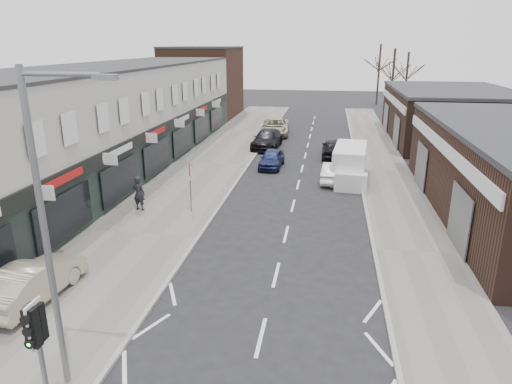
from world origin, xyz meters
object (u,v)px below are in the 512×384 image
at_px(parked_car_left_b, 267,139).
at_px(parked_car_left_c, 275,127).
at_px(traffic_light, 37,335).
at_px(white_van, 350,164).
at_px(sedan_on_pavement, 34,281).
at_px(warning_sign, 190,173).
at_px(parked_car_left_a, 272,158).
at_px(parked_car_right_b, 334,148).
at_px(parked_car_right_a, 334,172).
at_px(pedestrian, 139,193).
at_px(street_lamp, 50,221).

height_order(parked_car_left_b, parked_car_left_c, parked_car_left_c).
distance_m(traffic_light, parked_car_left_c, 36.38).
xyz_separation_m(white_van, sedan_on_pavement, (-11.17, -16.94, -0.22)).
relative_size(warning_sign, parked_car_left_b, 0.51).
distance_m(sedan_on_pavement, parked_car_left_a, 20.08).
bearing_deg(parked_car_right_b, parked_car_left_b, -26.43).
bearing_deg(parked_car_left_a, parked_car_right_a, -30.95).
distance_m(warning_sign, white_van, 11.43).
bearing_deg(parked_car_left_a, sedan_on_pavement, -103.98).
bearing_deg(white_van, parked_car_left_c, 119.40).
xyz_separation_m(white_van, parked_car_right_a, (-1.01, -0.63, -0.39)).
height_order(pedestrian, parked_car_right_b, pedestrian).
bearing_deg(parked_car_left_c, white_van, -69.49).
height_order(warning_sign, parked_car_left_c, warning_sign).
bearing_deg(pedestrian, warning_sign, -163.89).
xyz_separation_m(street_lamp, warning_sign, (-0.63, 12.80, -2.42)).
height_order(parked_car_left_b, parked_car_right_b, parked_car_left_b).
bearing_deg(parked_car_left_c, parked_car_left_b, -93.83).
distance_m(white_van, parked_car_left_a, 5.89).
xyz_separation_m(street_lamp, white_van, (7.73, 20.50, -3.59)).
bearing_deg(parked_car_left_b, parked_car_right_b, -23.28).
height_order(street_lamp, pedestrian, street_lamp).
relative_size(pedestrian, parked_car_left_a, 0.49).
distance_m(parked_car_left_c, parked_car_right_a, 16.24).
bearing_deg(street_lamp, parked_car_left_c, 88.16).
bearing_deg(street_lamp, parked_car_right_b, 75.71).
bearing_deg(sedan_on_pavement, parked_car_left_c, -94.24).
distance_m(traffic_light, street_lamp, 2.52).
xyz_separation_m(warning_sign, parked_car_left_b, (1.76, 16.33, -1.44)).
bearing_deg(parked_car_left_a, parked_car_right_b, 42.04).
bearing_deg(parked_car_left_c, parked_car_left_a, -88.26).
height_order(warning_sign, white_van, warning_sign).
distance_m(warning_sign, parked_car_right_b, 15.54).
xyz_separation_m(sedan_on_pavement, pedestrian, (0.01, 9.00, 0.24)).
bearing_deg(street_lamp, traffic_light, -84.12).
height_order(pedestrian, parked_car_left_a, pedestrian).
xyz_separation_m(parked_car_left_a, parked_car_left_c, (-1.20, 12.31, 0.13)).
bearing_deg(parked_car_left_a, pedestrian, -116.61).
distance_m(parked_car_left_a, parked_car_right_a, 5.29).
bearing_deg(parked_car_right_a, parked_car_left_a, -28.78).
xyz_separation_m(parked_car_left_b, parked_car_right_a, (5.60, -9.26, -0.13)).
height_order(street_lamp, warning_sign, street_lamp).
bearing_deg(sedan_on_pavement, parked_car_right_a, -117.94).
height_order(street_lamp, parked_car_left_a, street_lamp).
xyz_separation_m(parked_car_left_a, parked_car_right_a, (4.40, -2.93, -0.01)).
bearing_deg(pedestrian, street_lamp, 116.41).
height_order(street_lamp, parked_car_left_b, street_lamp).
relative_size(parked_car_left_a, parked_car_left_c, 0.68).
height_order(parked_car_left_c, parked_car_right_b, parked_car_left_c).
bearing_deg(parked_car_right_b, white_van, 99.22).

